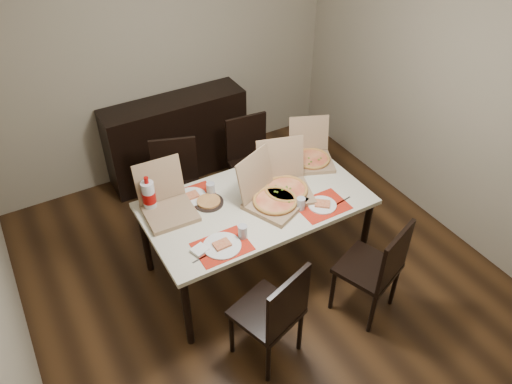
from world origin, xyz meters
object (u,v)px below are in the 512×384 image
(chair_near_left, at_px, (274,312))
(chair_far_right, at_px, (251,158))
(chair_far_left, at_px, (177,184))
(soda_bottle, at_px, (149,196))
(pizza_box_center, at_px, (272,198))
(chair_near_right, at_px, (377,267))
(dip_bowl, at_px, (262,186))
(sideboard, at_px, (177,138))
(dining_table, at_px, (256,208))

(chair_near_left, bearing_deg, chair_far_right, 65.27)
(chair_far_left, height_order, soda_bottle, soda_bottle)
(chair_far_right, distance_m, pizza_box_center, 1.05)
(chair_near_right, xyz_separation_m, dip_bowl, (-0.42, 1.03, 0.26))
(sideboard, distance_m, chair_near_left, 2.55)
(chair_far_right, bearing_deg, soda_bottle, -156.90)
(chair_near_left, height_order, chair_far_right, same)
(chair_far_right, bearing_deg, dining_table, -117.20)
(sideboard, relative_size, soda_bottle, 4.73)
(soda_bottle, bearing_deg, chair_near_left, -70.66)
(dining_table, bearing_deg, sideboard, 90.69)
(dip_bowl, bearing_deg, chair_near_left, -116.01)
(chair_near_left, bearing_deg, dining_table, 67.82)
(chair_near_right, height_order, chair_far_right, same)
(pizza_box_center, bearing_deg, chair_far_right, 69.90)
(sideboard, height_order, pizza_box_center, pizza_box_center)
(pizza_box_center, xyz_separation_m, soda_bottle, (-0.86, 0.42, 0.07))
(chair_far_left, xyz_separation_m, pizza_box_center, (0.46, -0.93, 0.30))
(chair_far_left, height_order, pizza_box_center, pizza_box_center)
(dining_table, xyz_separation_m, pizza_box_center, (0.09, -0.09, 0.13))
(dining_table, relative_size, soda_bottle, 5.68)
(sideboard, distance_m, chair_near_right, 2.62)
(chair_near_right, relative_size, soda_bottle, 2.94)
(chair_near_left, relative_size, chair_near_right, 1.00)
(sideboard, distance_m, dip_bowl, 1.57)
(chair_near_right, bearing_deg, chair_near_left, 177.95)
(sideboard, height_order, dining_table, sideboard)
(sideboard, bearing_deg, dining_table, -89.31)
(soda_bottle, bearing_deg, dip_bowl, -12.64)
(dining_table, xyz_separation_m, soda_bottle, (-0.77, 0.34, 0.20))
(chair_far_right, bearing_deg, sideboard, 119.34)
(pizza_box_center, height_order, dip_bowl, pizza_box_center)
(chair_far_right, bearing_deg, chair_far_left, -179.12)
(chair_far_right, bearing_deg, pizza_box_center, -110.10)
(chair_near_right, bearing_deg, chair_far_left, 117.86)
(chair_near_left, distance_m, dip_bowl, 1.14)
(sideboard, height_order, chair_far_left, chair_far_left)
(sideboard, xyz_separation_m, chair_near_right, (0.57, -2.56, 0.06))
(dining_table, relative_size, chair_near_left, 1.94)
(chair_far_left, bearing_deg, chair_near_right, -62.14)
(chair_far_left, distance_m, pizza_box_center, 1.08)
(dining_table, xyz_separation_m, chair_near_left, (-0.35, -0.86, -0.17))
(chair_near_left, height_order, dip_bowl, chair_near_left)
(sideboard, distance_m, chair_far_left, 0.90)
(chair_near_left, xyz_separation_m, chair_far_left, (-0.01, 1.70, 0.00))
(pizza_box_center, bearing_deg, sideboard, 93.69)
(chair_near_right, xyz_separation_m, chair_far_left, (-0.92, 1.73, 0.00))
(sideboard, xyz_separation_m, pizza_box_center, (0.11, -1.75, 0.36))
(sideboard, distance_m, pizza_box_center, 1.79)
(dining_table, xyz_separation_m, dip_bowl, (0.13, 0.13, 0.08))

